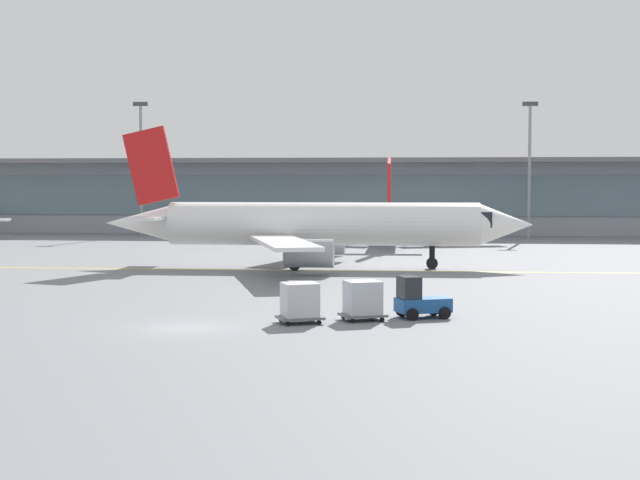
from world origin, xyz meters
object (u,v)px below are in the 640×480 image
object	(u,v)px
gate_airplane_1	(391,219)
taxiing_regional_jet	(318,225)
apron_light_mast_2	(529,164)
cargo_dolly_trailing	(300,301)
apron_light_mast_1	(141,163)
baggage_tug	(419,300)
cargo_dolly_lead	(363,299)

from	to	relation	value
gate_airplane_1	taxiing_regional_jet	bearing A→B (deg)	169.35
taxiing_regional_jet	apron_light_mast_2	size ratio (longest dim) A/B	2.09
taxiing_regional_jet	cargo_dolly_trailing	bearing A→B (deg)	-86.16
gate_airplane_1	apron_light_mast_2	size ratio (longest dim) A/B	1.69
apron_light_mast_1	baggage_tug	bearing A→B (deg)	-62.85
gate_airplane_1	cargo_dolly_lead	size ratio (longest dim) A/B	10.61
cargo_dolly_trailing	taxiing_regional_jet	bearing A→B (deg)	72.10
baggage_tug	apron_light_mast_2	distance (m)	68.50
cargo_dolly_lead	taxiing_regional_jet	bearing A→B (deg)	78.27
apron_light_mast_1	cargo_dolly_lead	bearing A→B (deg)	-65.08
cargo_dolly_lead	cargo_dolly_trailing	size ratio (longest dim) A/B	1.00
taxiing_regional_jet	baggage_tug	distance (m)	27.74
taxiing_regional_jet	cargo_dolly_lead	bearing A→B (deg)	-79.99
gate_airplane_1	taxiing_regional_jet	distance (m)	28.60
apron_light_mast_1	apron_light_mast_2	size ratio (longest dim) A/B	1.03
gate_airplane_1	cargo_dolly_trailing	distance (m)	57.08
taxiing_regional_jet	gate_airplane_1	bearing A→B (deg)	79.78
baggage_tug	cargo_dolly_lead	xyz separation A→B (m)	(-2.72, -1.13, 0.16)
baggage_tug	cargo_dolly_trailing	size ratio (longest dim) A/B	1.15
cargo_dolly_trailing	apron_light_mast_1	bearing A→B (deg)	89.86
gate_airplane_1	cargo_dolly_lead	distance (m)	55.82
gate_airplane_1	baggage_tug	distance (m)	54.79
baggage_tug	apron_light_mast_2	bearing A→B (deg)	56.88
gate_airplane_1	cargo_dolly_lead	bearing A→B (deg)	179.37
gate_airplane_1	apron_light_mast_2	xyz separation A→B (m)	(15.77, 12.28, 6.00)
gate_airplane_1	cargo_dolly_trailing	bearing A→B (deg)	176.41
taxiing_regional_jet	cargo_dolly_lead	xyz separation A→B (m)	(5.33, -27.57, -2.28)
apron_light_mast_2	cargo_dolly_trailing	bearing A→B (deg)	-104.55
baggage_tug	cargo_dolly_lead	world-z (taller)	baggage_tug
gate_airplane_1	baggage_tug	world-z (taller)	gate_airplane_1
apron_light_mast_2	apron_light_mast_1	bearing A→B (deg)	179.29
apron_light_mast_2	cargo_dolly_lead	bearing A→B (deg)	-102.48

